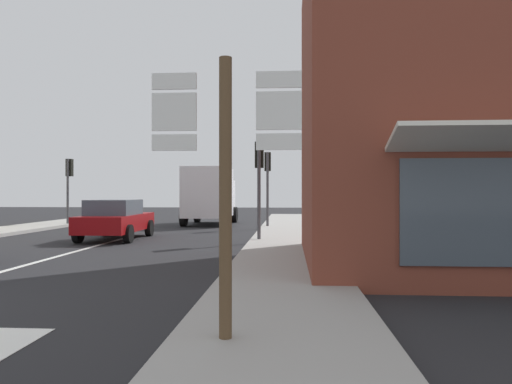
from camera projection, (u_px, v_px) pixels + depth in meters
name	position (u px, v px, depth m)	size (l,w,h in m)	color
ground_plane	(105.00, 244.00, 16.09)	(80.00, 80.00, 0.00)	#232326
sidewalk_right	(286.00, 250.00, 13.66)	(2.49, 44.00, 0.14)	#9E9B96
lane_centre_stripe	(44.00, 260.00, 12.10)	(0.16, 12.00, 0.01)	silver
sedan_far	(116.00, 219.00, 17.57)	(2.06, 4.25, 1.47)	maroon
delivery_truck	(210.00, 194.00, 25.77)	(2.54, 5.03, 3.05)	silver
route_sign_post	(226.00, 176.00, 5.19)	(1.66, 0.14, 3.20)	brown
traffic_light_far_right	(268.00, 172.00, 22.90)	(0.30, 0.49, 3.68)	#47474C
traffic_light_near_right	(259.00, 168.00, 16.45)	(0.30, 0.49, 3.49)	#47474C
traffic_light_far_left	(69.00, 176.00, 24.74)	(0.30, 0.49, 3.49)	#47474C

